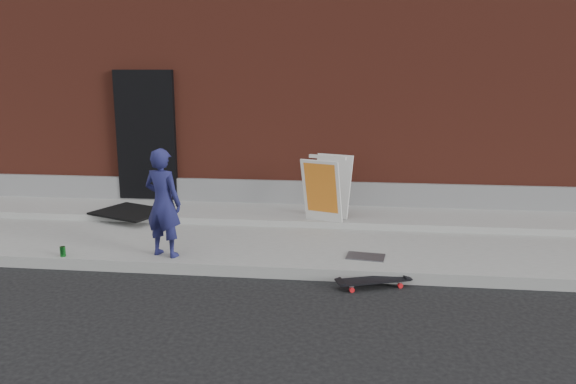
# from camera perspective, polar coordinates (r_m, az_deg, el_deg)

# --- Properties ---
(ground) EXTENTS (80.00, 80.00, 0.00)m
(ground) POSITION_cam_1_polar(r_m,az_deg,el_deg) (7.01, -2.04, -8.80)
(ground) COLOR black
(ground) RESTS_ON ground
(sidewalk) EXTENTS (20.00, 3.00, 0.15)m
(sidewalk) POSITION_cam_1_polar(r_m,az_deg,el_deg) (8.39, -0.48, -4.65)
(sidewalk) COLOR gray
(sidewalk) RESTS_ON ground
(apron) EXTENTS (20.00, 1.20, 0.10)m
(apron) POSITION_cam_1_polar(r_m,az_deg,el_deg) (9.22, 0.22, -2.28)
(apron) COLOR gray
(apron) RESTS_ON sidewalk
(building) EXTENTS (20.00, 8.10, 5.00)m
(building) POSITION_cam_1_polar(r_m,az_deg,el_deg) (13.49, 2.51, 12.21)
(building) COLOR maroon
(building) RESTS_ON ground
(child) EXTENTS (0.59, 0.47, 1.41)m
(child) POSITION_cam_1_polar(r_m,az_deg,el_deg) (7.36, -12.58, -1.08)
(child) COLOR #1C1D4E
(child) RESTS_ON sidewalk
(skateboard) EXTENTS (0.89, 0.50, 0.10)m
(skateboard) POSITION_cam_1_polar(r_m,az_deg,el_deg) (6.80, 8.67, -8.90)
(skateboard) COLOR red
(skateboard) RESTS_ON ground
(pizza_sign) EXTENTS (0.80, 0.86, 1.00)m
(pizza_sign) POSITION_cam_1_polar(r_m,az_deg,el_deg) (8.63, 3.93, 0.42)
(pizza_sign) COLOR silver
(pizza_sign) RESTS_ON apron
(soda_can) EXTENTS (0.09, 0.09, 0.13)m
(soda_can) POSITION_cam_1_polar(r_m,az_deg,el_deg) (7.89, -21.91, -5.63)
(soda_can) COLOR #167123
(soda_can) RESTS_ON sidewalk
(doormat) EXTENTS (1.32, 1.21, 0.03)m
(doormat) POSITION_cam_1_polar(r_m,az_deg,el_deg) (9.46, -15.69, -1.96)
(doormat) COLOR black
(doormat) RESTS_ON apron
(utility_plate) EXTENTS (0.52, 0.38, 0.01)m
(utility_plate) POSITION_cam_1_polar(r_m,az_deg,el_deg) (7.38, 7.89, -6.51)
(utility_plate) COLOR #4D4D51
(utility_plate) RESTS_ON sidewalk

